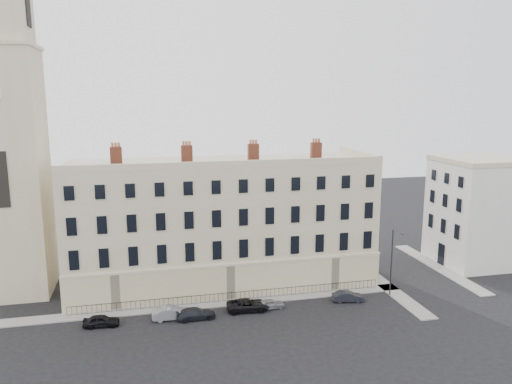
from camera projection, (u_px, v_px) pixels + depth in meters
ground at (297, 316)px, 52.16m from camera, size 160.00×160.00×0.00m
terrace at (222, 222)px, 60.86m from camera, size 36.22×12.22×17.00m
church_tower at (4, 133)px, 55.35m from camera, size 8.00×8.13×44.00m
adjacent_building at (477, 213)px, 67.80m from camera, size 10.00×10.00×14.00m
pavement_terrace at (197, 305)px, 54.71m from camera, size 48.00×2.00×0.12m
pavement_east_return at (377, 279)px, 62.69m from camera, size 2.00×24.00×0.12m
pavement_adjacent at (438, 267)px, 66.82m from camera, size 2.00×20.00×0.12m
railings at (232, 297)px, 55.89m from camera, size 35.00×0.04×0.96m
car_a at (101, 321)px, 49.76m from camera, size 3.63×1.63×1.21m
car_b at (172, 313)px, 51.40m from camera, size 4.10×1.45×1.35m
car_c at (196, 314)px, 51.43m from camera, size 4.14×1.79×1.19m
car_d at (248, 305)px, 53.42m from camera, size 4.75×2.43×1.29m
car_e at (270, 304)px, 53.94m from camera, size 3.23×1.52×1.07m
car_f at (348, 296)px, 55.83m from camera, size 3.69×1.81×1.16m
streetlamp at (392, 260)px, 56.67m from camera, size 0.67×1.65×7.90m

